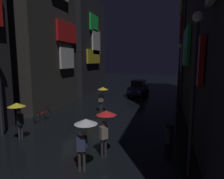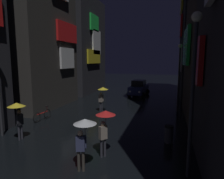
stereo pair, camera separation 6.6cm
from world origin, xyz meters
name	(u,v)px [view 1 (the left image)]	position (x,y,z in m)	size (l,w,h in m)	color
building_left_mid	(38,32)	(-7.48, 12.84, 6.90)	(4.25, 7.65, 13.78)	#33302D
building_left_far	(81,46)	(-7.48, 22.36, 6.29)	(4.25, 8.72, 12.58)	#232328
building_right_far	(201,13)	(7.48, 22.30, 9.75)	(4.25, 8.59, 19.49)	#232328
pedestrian_far_right_yellow	(102,92)	(-1.13, 12.29, 1.67)	(0.90, 0.90, 2.12)	#2D2D38
pedestrian_near_crossing_clear	(84,130)	(1.09, 3.42, 1.67)	(0.90, 0.90, 2.12)	#38332D
pedestrian_foreground_right_yellow	(18,111)	(-3.54, 5.23, 1.67)	(0.90, 0.90, 2.12)	#2D2D38
pedestrian_midstreet_left_red	(105,121)	(1.50, 4.83, 1.67)	(0.90, 0.90, 2.12)	#2D2D38
bicycle_parked_at_storefront	(42,115)	(-4.60, 8.82, 0.39)	(0.26, 1.82, 0.96)	black
car_distant	(138,88)	(0.65, 21.15, 0.93)	(2.50, 4.26, 1.92)	navy
streetlamp_right_near	(194,79)	(5.00, 4.11, 3.69)	(0.36, 0.36, 5.97)	#2D2D33
streetlamp_right_far	(179,70)	(5.00, 14.11, 3.54)	(0.36, 0.36, 5.68)	#2D2D33
trash_bin	(169,134)	(4.30, 7.17, 0.47)	(0.46, 0.46, 0.93)	#3F3F47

